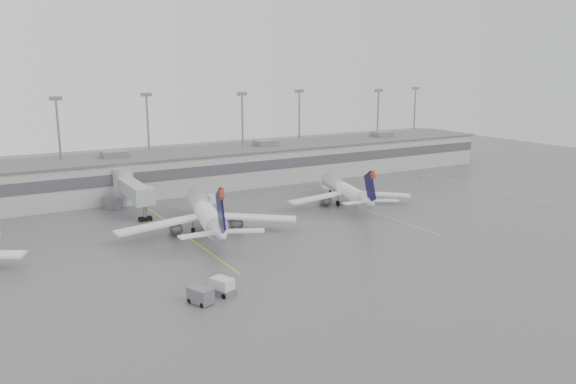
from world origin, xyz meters
TOP-DOWN VIEW (x-y plane):
  - ground at (0.00, 0.00)m, footprint 260.00×260.00m
  - terminal at (-0.01, 57.98)m, footprint 152.00×17.00m
  - light_masts at (0.00, 63.75)m, footprint 142.40×8.00m
  - jet_bridge_right at (-20.50, 45.72)m, footprint 4.00×17.20m
  - stand_markings at (-0.00, 24.00)m, footprint 105.25×40.00m
  - jet_mid_left at (-14.03, 23.91)m, footprint 28.14×31.90m
  - jet_mid_right at (16.73, 28.06)m, footprint 23.90×27.15m
  - baggage_tug at (-22.07, -0.62)m, footprint 2.91×3.56m
  - baggage_cart at (-25.27, -1.82)m, footprint 2.59×3.27m
  - gse_uld_b at (-5.43, 42.36)m, footprint 2.78×2.35m
  - gse_uld_c at (21.95, 42.94)m, footprint 2.29×1.63m
  - gse_loader at (-23.57, 47.54)m, footprint 3.05×3.84m
  - cone_b at (-20.49, 33.81)m, footprint 0.42×0.42m
  - cone_c at (20.92, 37.00)m, footprint 0.43×0.43m
  - cone_d at (46.93, 39.65)m, footprint 0.41×0.41m

SIDE VIEW (x-z plane):
  - ground at x=0.00m, z-range 0.00..0.00m
  - stand_markings at x=0.00m, z-range 0.00..0.01m
  - cone_d at x=46.93m, z-range 0.00..0.66m
  - cone_b at x=-20.49m, z-range 0.00..0.66m
  - cone_c at x=20.92m, z-range 0.00..0.69m
  - gse_uld_c at x=21.95m, z-range 0.00..1.53m
  - baggage_tug at x=-22.07m, z-range -0.22..1.76m
  - gse_uld_b at x=-5.43m, z-range 0.00..1.67m
  - baggage_cart at x=-25.27m, z-range 0.04..1.88m
  - gse_loader at x=-23.57m, z-range 0.00..2.09m
  - jet_mid_right at x=16.73m, z-range -1.70..7.29m
  - jet_mid_left at x=-14.03m, z-range -1.98..8.49m
  - jet_bridge_right at x=-20.50m, z-range 0.37..7.37m
  - terminal at x=-0.01m, z-range -0.55..8.90m
  - light_masts at x=0.00m, z-range 1.73..22.33m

